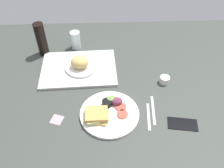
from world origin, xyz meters
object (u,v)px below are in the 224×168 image
at_px(plate_with_salad, 108,112).
at_px(drinking_glass, 76,40).
at_px(cell_phone, 183,124).
at_px(knife, 153,110).
at_px(sticky_note, 57,120).
at_px(soda_bottle, 41,39).
at_px(fork, 149,116).
at_px(serving_tray, 79,68).
at_px(bread_plate_near, 81,64).
at_px(espresso_cup, 165,80).

relative_size(plate_with_salad, drinking_glass, 2.49).
bearing_deg(cell_phone, knife, 153.58).
bearing_deg(sticky_note, soda_bottle, 105.17).
height_order(soda_bottle, sticky_note, soda_bottle).
height_order(soda_bottle, fork, soda_bottle).
height_order(serving_tray, fork, serving_tray).
relative_size(bread_plate_near, cell_phone, 1.37).
relative_size(serving_tray, espresso_cup, 8.04).
height_order(bread_plate_near, fork, bread_plate_near).
bearing_deg(plate_with_salad, knife, 3.85).
xyz_separation_m(drinking_glass, espresso_cup, (0.53, -0.36, -0.04)).
xyz_separation_m(bread_plate_near, cell_phone, (0.52, -0.42, -0.04)).
height_order(plate_with_salad, cell_phone, plate_with_salad).
distance_m(bread_plate_near, espresso_cup, 0.50).
bearing_deg(soda_bottle, cell_phone, -38.08).
relative_size(serving_tray, plate_with_salad, 1.50).
bearing_deg(knife, soda_bottle, 56.21).
bearing_deg(knife, plate_with_salad, 98.63).
distance_m(plate_with_salad, fork, 0.21).
bearing_deg(knife, sticky_note, 99.43).
relative_size(serving_tray, soda_bottle, 2.07).
bearing_deg(soda_bottle, drinking_glass, 14.44).
distance_m(drinking_glass, soda_bottle, 0.22).
relative_size(bread_plate_near, espresso_cup, 3.53).
xyz_separation_m(espresso_cup, knife, (-0.10, -0.20, -0.02)).
bearing_deg(sticky_note, espresso_cup, 22.43).
distance_m(plate_with_salad, cell_phone, 0.37).
distance_m(serving_tray, knife, 0.52).
bearing_deg(cell_phone, bread_plate_near, 149.96).
height_order(drinking_glass, espresso_cup, drinking_glass).
height_order(soda_bottle, cell_phone, soda_bottle).
relative_size(drinking_glass, soda_bottle, 0.55).
bearing_deg(cell_phone, plate_with_salad, 177.31).
relative_size(plate_with_salad, knife, 1.58).
distance_m(serving_tray, plate_with_salad, 0.39).
height_order(serving_tray, sticky_note, serving_tray).
relative_size(espresso_cup, sticky_note, 1.00).
bearing_deg(fork, drinking_glass, 39.27).
bearing_deg(drinking_glass, knife, -52.46).
bearing_deg(soda_bottle, sticky_note, -74.83).
xyz_separation_m(serving_tray, knife, (0.40, -0.34, -0.01)).
xyz_separation_m(drinking_glass, cell_phone, (0.56, -0.66, -0.06)).
distance_m(soda_bottle, knife, 0.82).
distance_m(bread_plate_near, soda_bottle, 0.31).
height_order(fork, cell_phone, cell_phone).
distance_m(fork, cell_phone, 0.17).
bearing_deg(drinking_glass, bread_plate_near, -79.15).
bearing_deg(cell_phone, serving_tray, 150.39).
distance_m(espresso_cup, cell_phone, 0.30).
relative_size(plate_with_salad, sticky_note, 5.36).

